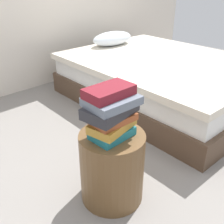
{
  "coord_description": "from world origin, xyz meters",
  "views": [
    {
      "loc": [
        -0.88,
        -0.9,
        1.24
      ],
      "look_at": [
        0.0,
        0.0,
        0.59
      ],
      "focal_mm": 42.94,
      "sensor_mm": 36.0,
      "label": 1
    }
  ],
  "objects_px": {
    "side_table": "(112,167)",
    "book_rust": "(111,117)",
    "bed": "(161,79)",
    "book_ochre": "(112,125)",
    "book_maroon": "(109,92)",
    "book_charcoal": "(111,110)",
    "book_teal": "(112,133)",
    "book_slate": "(112,101)"
  },
  "relations": [
    {
      "from": "book_ochre",
      "to": "book_rust",
      "type": "bearing_deg",
      "value": 78.81
    },
    {
      "from": "side_table",
      "to": "book_teal",
      "type": "xyz_separation_m",
      "value": [
        -0.01,
        -0.01,
        0.25
      ]
    },
    {
      "from": "book_rust",
      "to": "book_slate",
      "type": "relative_size",
      "value": 0.88
    },
    {
      "from": "book_teal",
      "to": "book_slate",
      "type": "xyz_separation_m",
      "value": [
        0.0,
        0.0,
        0.19
      ]
    },
    {
      "from": "book_teal",
      "to": "book_charcoal",
      "type": "distance_m",
      "value": 0.14
    },
    {
      "from": "bed",
      "to": "book_maroon",
      "type": "bearing_deg",
      "value": -151.68
    },
    {
      "from": "book_maroon",
      "to": "side_table",
      "type": "bearing_deg",
      "value": -32.26
    },
    {
      "from": "side_table",
      "to": "book_rust",
      "type": "height_order",
      "value": "book_rust"
    },
    {
      "from": "side_table",
      "to": "book_maroon",
      "type": "distance_m",
      "value": 0.49
    },
    {
      "from": "bed",
      "to": "book_ochre",
      "type": "bearing_deg",
      "value": -151.03
    },
    {
      "from": "book_rust",
      "to": "book_slate",
      "type": "height_order",
      "value": "book_slate"
    },
    {
      "from": "side_table",
      "to": "book_slate",
      "type": "distance_m",
      "value": 0.44
    },
    {
      "from": "bed",
      "to": "side_table",
      "type": "relative_size",
      "value": 4.67
    },
    {
      "from": "book_slate",
      "to": "bed",
      "type": "bearing_deg",
      "value": 29.68
    },
    {
      "from": "book_ochre",
      "to": "book_maroon",
      "type": "relative_size",
      "value": 1.0
    },
    {
      "from": "book_charcoal",
      "to": "bed",
      "type": "bearing_deg",
      "value": 18.48
    },
    {
      "from": "side_table",
      "to": "bed",
      "type": "bearing_deg",
      "value": 25.94
    },
    {
      "from": "bed",
      "to": "book_maroon",
      "type": "relative_size",
      "value": 8.08
    },
    {
      "from": "side_table",
      "to": "book_ochre",
      "type": "relative_size",
      "value": 1.72
    },
    {
      "from": "book_rust",
      "to": "book_maroon",
      "type": "distance_m",
      "value": 0.15
    },
    {
      "from": "book_maroon",
      "to": "book_rust",
      "type": "bearing_deg",
      "value": -50.14
    },
    {
      "from": "book_rust",
      "to": "book_slate",
      "type": "bearing_deg",
      "value": -97.25
    },
    {
      "from": "book_ochre",
      "to": "book_teal",
      "type": "bearing_deg",
      "value": -162.51
    },
    {
      "from": "book_teal",
      "to": "book_slate",
      "type": "relative_size",
      "value": 0.85
    },
    {
      "from": "book_teal",
      "to": "bed",
      "type": "bearing_deg",
      "value": 25.68
    },
    {
      "from": "book_teal",
      "to": "side_table",
      "type": "bearing_deg",
      "value": 45.76
    },
    {
      "from": "book_maroon",
      "to": "book_ochre",
      "type": "bearing_deg",
      "value": -71.54
    },
    {
      "from": "bed",
      "to": "book_teal",
      "type": "distance_m",
      "value": 1.58
    },
    {
      "from": "side_table",
      "to": "book_rust",
      "type": "distance_m",
      "value": 0.34
    },
    {
      "from": "book_teal",
      "to": "book_ochre",
      "type": "xyz_separation_m",
      "value": [
        0.0,
        0.0,
        0.05
      ]
    },
    {
      "from": "book_slate",
      "to": "book_maroon",
      "type": "xyz_separation_m",
      "value": [
        -0.0,
        0.02,
        0.05
      ]
    },
    {
      "from": "book_charcoal",
      "to": "book_maroon",
      "type": "distance_m",
      "value": 0.1
    },
    {
      "from": "side_table",
      "to": "book_ochre",
      "type": "xyz_separation_m",
      "value": [
        -0.01,
        -0.01,
        0.29
      ]
    },
    {
      "from": "book_charcoal",
      "to": "book_ochre",
      "type": "bearing_deg",
      "value": -57.55
    },
    {
      "from": "side_table",
      "to": "book_charcoal",
      "type": "distance_m",
      "value": 0.38
    },
    {
      "from": "bed",
      "to": "book_teal",
      "type": "height_order",
      "value": "bed"
    },
    {
      "from": "side_table",
      "to": "book_slate",
      "type": "relative_size",
      "value": 1.66
    },
    {
      "from": "book_slate",
      "to": "book_ochre",
      "type": "bearing_deg",
      "value": -47.06
    },
    {
      "from": "side_table",
      "to": "book_charcoal",
      "type": "relative_size",
      "value": 1.53
    },
    {
      "from": "book_teal",
      "to": "book_rust",
      "type": "bearing_deg",
      "value": 69.39
    },
    {
      "from": "book_rust",
      "to": "book_maroon",
      "type": "bearing_deg",
      "value": 131.14
    },
    {
      "from": "book_maroon",
      "to": "book_charcoal",
      "type": "bearing_deg",
      "value": -87.42
    }
  ]
}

